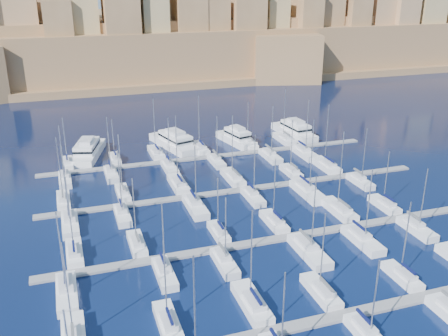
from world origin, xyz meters
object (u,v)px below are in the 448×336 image
object	(u,v)px
sailboat_4	(402,276)
motor_yacht_c	(237,137)
motor_yacht_a	(88,150)
motor_yacht_d	(295,130)
motor_yacht_b	(175,141)
sailboat_2	(252,303)

from	to	relation	value
sailboat_4	motor_yacht_c	world-z (taller)	sailboat_4
motor_yacht_a	motor_yacht_c	world-z (taller)	same
motor_yacht_a	motor_yacht_d	bearing A→B (deg)	-0.36
motor_yacht_a	motor_yacht_b	bearing A→B (deg)	0.93
sailboat_2	motor_yacht_b	bearing A→B (deg)	85.45
sailboat_4	motor_yacht_b	world-z (taller)	sailboat_4
sailboat_4	motor_yacht_c	bearing A→B (deg)	91.18
sailboat_4	motor_yacht_b	bearing A→B (deg)	104.25
motor_yacht_c	motor_yacht_d	xyz separation A→B (m)	(18.09, 1.33, 0.00)
sailboat_4	motor_yacht_d	size ratio (longest dim) A/B	0.74
sailboat_4	motor_yacht_b	size ratio (longest dim) A/B	0.67
motor_yacht_a	motor_yacht_d	xyz separation A→B (m)	(57.41, -0.36, -0.00)
motor_yacht_c	motor_yacht_d	world-z (taller)	same
motor_yacht_b	motor_yacht_d	xyz separation A→B (m)	(34.91, -0.72, 0.00)
sailboat_2	sailboat_4	size ratio (longest dim) A/B	1.14
sailboat_4	motor_yacht_c	distance (m)	69.80
sailboat_4	motor_yacht_a	size ratio (longest dim) A/B	0.69
motor_yacht_c	motor_yacht_a	bearing A→B (deg)	177.54
motor_yacht_a	motor_yacht_c	size ratio (longest dim) A/B	1.24
motor_yacht_a	motor_yacht_c	bearing A→B (deg)	-2.46
sailboat_4	motor_yacht_d	bearing A→B (deg)	76.82
sailboat_4	motor_yacht_d	xyz separation A→B (m)	(16.66, 71.11, 1.00)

